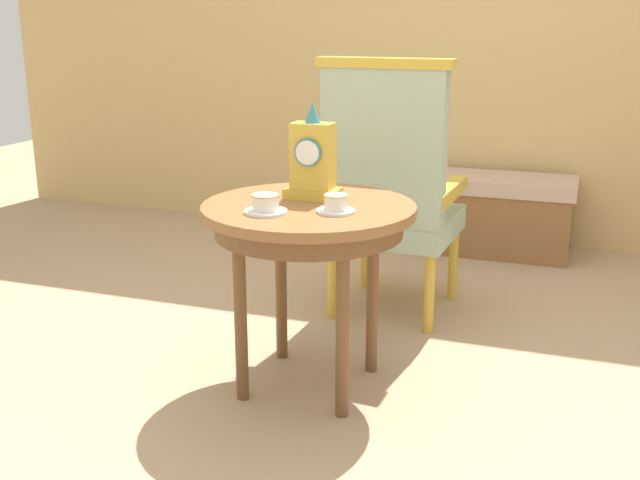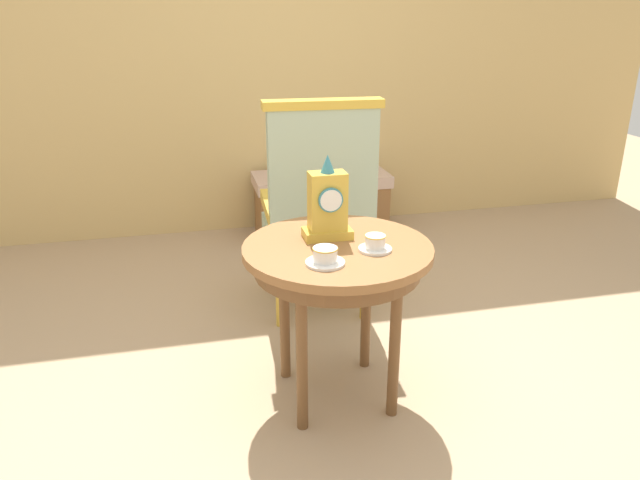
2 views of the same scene
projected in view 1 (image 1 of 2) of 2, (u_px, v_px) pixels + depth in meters
name	position (u px, v px, depth m)	size (l,w,h in m)	color
ground_plane	(315.00, 390.00, 2.73)	(10.00, 10.00, 0.00)	tan
side_table	(309.00, 226.00, 2.61)	(0.74, 0.74, 0.68)	brown
teacup_left	(265.00, 205.00, 2.46)	(0.14, 0.14, 0.06)	white
teacup_right	(336.00, 205.00, 2.47)	(0.13, 0.13, 0.06)	white
mantel_clock	(313.00, 160.00, 2.64)	(0.19, 0.11, 0.34)	gold
armchair	(390.00, 187.00, 3.26)	(0.57, 0.56, 1.14)	#9EB299
window_bench	(489.00, 213.00, 4.32)	(0.94, 0.40, 0.44)	#CCA893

